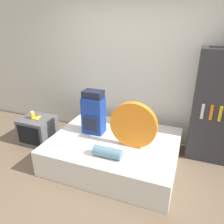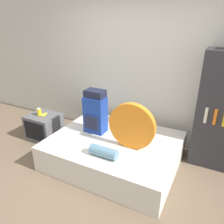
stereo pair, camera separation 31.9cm
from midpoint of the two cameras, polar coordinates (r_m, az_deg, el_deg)
The scene contains 9 objects.
ground_plane at distance 3.10m, azimuth -3.82°, elevation -19.92°, with size 16.00×16.00×0.00m, color brown.
wall_back at distance 3.94m, azimuth 9.08°, elevation 10.96°, with size 8.00×0.05×2.60m.
bed at distance 3.49m, azimuth 3.22°, elevation -10.08°, with size 1.91×1.52×0.41m.
backpack at distance 3.47m, azimuth -1.80°, elevation -0.08°, with size 0.33×0.26×0.70m.
tent_bag at distance 3.05m, azimuth 8.21°, elevation -3.75°, with size 0.68×0.09×0.68m.
sleeping_roll at distance 2.96m, azimuth 0.93°, elevation -10.46°, with size 0.39×0.14×0.14m.
television at distance 4.28m, azimuth -15.28°, elevation -3.73°, with size 0.57×0.51×0.47m.
canister at distance 4.17m, azimuth -16.46°, elevation -0.03°, with size 0.08×0.08×0.14m.
banana_bunch at distance 4.16m, azimuth -15.22°, elevation -0.66°, with size 0.13×0.18×0.03m.
Camera 2 is at (1.36, -1.85, 2.12)m, focal length 35.00 mm.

